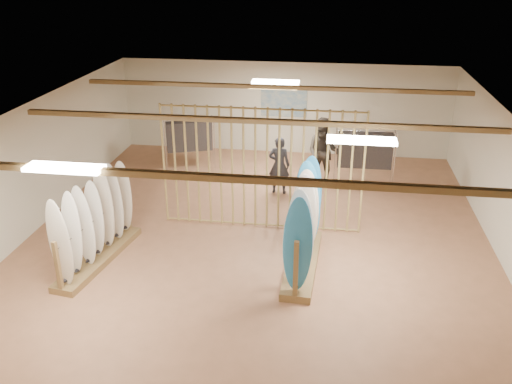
# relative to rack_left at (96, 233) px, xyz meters

# --- Properties ---
(floor) EXTENTS (12.00, 12.00, 0.00)m
(floor) POSITION_rel_rack_left_xyz_m (3.04, 1.18, -0.63)
(floor) COLOR #AF7855
(floor) RESTS_ON ground
(ceiling) EXTENTS (12.00, 12.00, 0.00)m
(ceiling) POSITION_rel_rack_left_xyz_m (3.04, 1.18, 2.17)
(ceiling) COLOR gray
(ceiling) RESTS_ON ground
(wall_back) EXTENTS (12.00, 0.00, 12.00)m
(wall_back) POSITION_rel_rack_left_xyz_m (3.04, 7.18, 0.77)
(wall_back) COLOR silver
(wall_back) RESTS_ON ground
(wall_left) EXTENTS (0.00, 12.00, 12.00)m
(wall_left) POSITION_rel_rack_left_xyz_m (-1.96, 1.18, 0.77)
(wall_left) COLOR silver
(wall_left) RESTS_ON ground
(wall_right) EXTENTS (0.00, 12.00, 12.00)m
(wall_right) POSITION_rel_rack_left_xyz_m (8.04, 1.18, 0.77)
(wall_right) COLOR silver
(wall_right) RESTS_ON ground
(ceiling_slats) EXTENTS (9.50, 6.12, 0.10)m
(ceiling_slats) POSITION_rel_rack_left_xyz_m (3.04, 1.18, 2.09)
(ceiling_slats) COLOR olive
(ceiling_slats) RESTS_ON ground
(light_panels) EXTENTS (1.20, 0.35, 0.06)m
(light_panels) POSITION_rel_rack_left_xyz_m (3.04, 1.18, 2.11)
(light_panels) COLOR white
(light_panels) RESTS_ON ground
(bamboo_partition) EXTENTS (4.45, 0.05, 2.78)m
(bamboo_partition) POSITION_rel_rack_left_xyz_m (3.04, 1.98, 0.77)
(bamboo_partition) COLOR tan
(bamboo_partition) RESTS_ON ground
(poster) EXTENTS (1.40, 0.03, 0.90)m
(poster) POSITION_rel_rack_left_xyz_m (3.04, 7.16, 0.97)
(poster) COLOR teal
(poster) RESTS_ON ground
(rack_left) EXTENTS (0.88, 2.66, 1.83)m
(rack_left) POSITION_rel_rack_left_xyz_m (0.00, 0.00, 0.00)
(rack_left) COLOR olive
(rack_left) RESTS_ON floor
(rack_right) EXTENTS (0.68, 2.57, 2.05)m
(rack_right) POSITION_rel_rack_left_xyz_m (4.09, 0.35, 0.07)
(rack_right) COLOR olive
(rack_right) RESTS_ON floor
(clothing_rack_a) EXTENTS (1.33, 0.76, 1.48)m
(clothing_rack_a) POSITION_rel_rack_left_xyz_m (0.51, 5.39, 0.34)
(clothing_rack_a) COLOR silver
(clothing_rack_a) RESTS_ON floor
(clothing_rack_b) EXTENTS (1.50, 0.39, 1.61)m
(clothing_rack_b) POSITION_rel_rack_left_xyz_m (5.41, 4.64, 0.42)
(clothing_rack_b) COLOR silver
(clothing_rack_b) RESTS_ON floor
(shopper_a) EXTENTS (0.65, 0.46, 1.72)m
(shopper_a) POSITION_rel_rack_left_xyz_m (3.24, 3.97, 0.23)
(shopper_a) COLOR #26272E
(shopper_a) RESTS_ON floor
(shopper_b) EXTENTS (1.17, 1.00, 2.11)m
(shopper_b) POSITION_rel_rack_left_xyz_m (4.35, 4.61, 0.42)
(shopper_b) COLOR #322C26
(shopper_b) RESTS_ON floor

